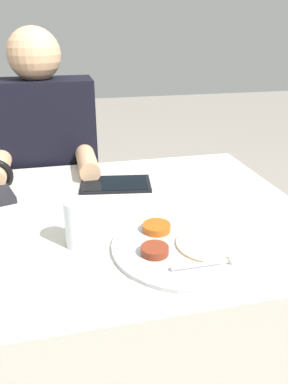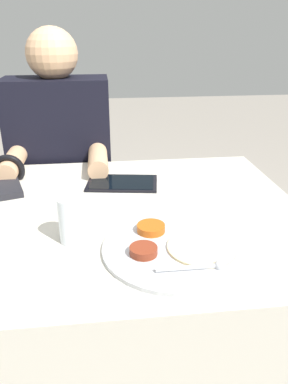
% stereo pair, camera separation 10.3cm
% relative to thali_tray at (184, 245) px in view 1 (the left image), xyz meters
% --- Properties ---
extents(dining_table, '(1.22, 0.86, 0.72)m').
position_rel_thali_tray_xyz_m(dining_table, '(-0.20, 0.22, -0.37)').
color(dining_table, beige).
rests_on(dining_table, ground_plane).
extents(thali_tray, '(0.34, 0.34, 0.03)m').
position_rel_thali_tray_xyz_m(thali_tray, '(0.00, 0.00, 0.00)').
color(thali_tray, '#B7BABF').
rests_on(thali_tray, dining_table).
extents(tablet_device, '(0.25, 0.17, 0.01)m').
position_rel_thali_tray_xyz_m(tablet_device, '(-0.10, 0.41, -0.00)').
color(tablet_device, black).
rests_on(tablet_device, dining_table).
extents(person_diner, '(0.41, 0.43, 1.20)m').
position_rel_thali_tray_xyz_m(person_diner, '(-0.32, 0.76, -0.16)').
color(person_diner, black).
rests_on(person_diner, ground_plane).
extents(drinking_glass, '(0.06, 0.06, 0.11)m').
position_rel_thali_tray_xyz_m(drinking_glass, '(-0.24, 0.07, 0.05)').
color(drinking_glass, silver).
rests_on(drinking_glass, dining_table).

